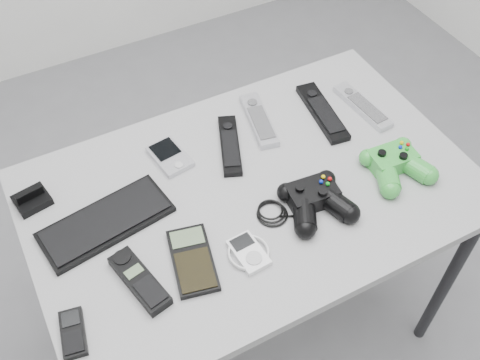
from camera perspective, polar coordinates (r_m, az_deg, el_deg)
name	(u,v)px	position (r m, az deg, el deg)	size (l,w,h in m)	color
floor	(253,349)	(1.91, 1.28, -16.78)	(3.50, 3.50, 0.00)	slate
desk	(252,204)	(1.40, 1.23, -2.48)	(1.06, 0.68, 0.71)	#959497
pda_keyboard	(106,222)	(1.31, -13.47, -4.13)	(0.30, 0.13, 0.02)	black
dock_bracket	(31,197)	(1.39, -20.48, -1.65)	(0.08, 0.07, 0.04)	black
pda	(170,156)	(1.41, -7.14, 2.41)	(0.07, 0.12, 0.02)	#B4B4BB
remote_silver_a	(259,120)	(1.50, 1.93, 6.16)	(0.05, 0.20, 0.02)	#B4B4BB
remote_black_a	(230,145)	(1.43, -1.04, 3.60)	(0.05, 0.20, 0.02)	black
remote_black_b	(322,112)	(1.53, 8.37, 6.87)	(0.05, 0.23, 0.02)	black
remote_silver_b	(362,106)	(1.57, 12.34, 7.37)	(0.05, 0.20, 0.02)	silver
mobile_phone	(73,333)	(1.18, -16.61, -14.66)	(0.05, 0.10, 0.02)	black
cordless_handset	(139,280)	(1.21, -10.18, -9.99)	(0.05, 0.17, 0.03)	black
calculator	(193,260)	(1.22, -4.84, -8.08)	(0.09, 0.17, 0.02)	black
mp3_player	(249,252)	(1.23, 0.88, -7.36)	(0.09, 0.10, 0.02)	white
controller_black	(315,199)	(1.30, 7.67, -1.89)	(0.27, 0.17, 0.05)	black
controller_green	(396,163)	(1.42, 15.55, 1.71)	(0.16, 0.17, 0.05)	green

